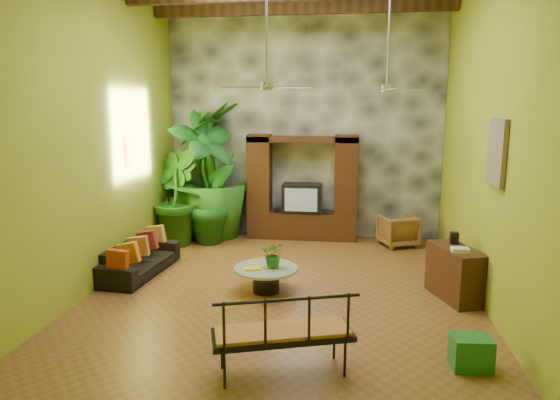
# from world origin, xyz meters

# --- Properties ---
(ground) EXTENTS (7.00, 7.00, 0.00)m
(ground) POSITION_xyz_m (0.00, 0.00, 0.00)
(ground) COLOR brown
(ground) RESTS_ON ground
(back_wall) EXTENTS (6.00, 0.02, 5.00)m
(back_wall) POSITION_xyz_m (0.00, 3.50, 2.50)
(back_wall) COLOR olive
(back_wall) RESTS_ON ground
(left_wall) EXTENTS (0.02, 7.00, 5.00)m
(left_wall) POSITION_xyz_m (-3.00, 0.00, 2.50)
(left_wall) COLOR olive
(left_wall) RESTS_ON ground
(right_wall) EXTENTS (0.02, 7.00, 5.00)m
(right_wall) POSITION_xyz_m (3.00, 0.00, 2.50)
(right_wall) COLOR olive
(right_wall) RESTS_ON ground
(stone_accent_wall) EXTENTS (5.98, 0.10, 4.98)m
(stone_accent_wall) POSITION_xyz_m (0.00, 3.44, 2.50)
(stone_accent_wall) COLOR #3A3C42
(stone_accent_wall) RESTS_ON ground
(entertainment_center) EXTENTS (2.40, 0.55, 2.30)m
(entertainment_center) POSITION_xyz_m (0.00, 3.14, 0.97)
(entertainment_center) COLOR #33170E
(entertainment_center) RESTS_ON ground
(ceiling_fan_front) EXTENTS (1.28, 1.28, 1.86)m
(ceiling_fan_front) POSITION_xyz_m (-0.20, -0.40, 3.40)
(ceiling_fan_front) COLOR #AFB0B4
(ceiling_fan_front) RESTS_ON ceiling
(ceiling_fan_back) EXTENTS (1.28, 1.28, 1.86)m
(ceiling_fan_back) POSITION_xyz_m (1.60, 1.20, 3.40)
(ceiling_fan_back) COLOR #AFB0B4
(ceiling_fan_back) RESTS_ON ceiling
(wall_art_mask) EXTENTS (0.06, 0.32, 0.55)m
(wall_art_mask) POSITION_xyz_m (-2.96, 1.00, 2.10)
(wall_art_mask) COLOR yellow
(wall_art_mask) RESTS_ON left_wall
(wall_art_painting) EXTENTS (0.06, 0.70, 0.90)m
(wall_art_painting) POSITION_xyz_m (2.96, -0.60, 2.30)
(wall_art_painting) COLOR #276791
(wall_art_painting) RESTS_ON right_wall
(sofa) EXTENTS (0.88, 1.91, 0.54)m
(sofa) POSITION_xyz_m (-2.61, 0.35, 0.27)
(sofa) COLOR black
(sofa) RESTS_ON ground
(wicker_armchair) EXTENTS (0.91, 0.92, 0.65)m
(wicker_armchair) POSITION_xyz_m (2.06, 2.80, 0.33)
(wicker_armchair) COLOR olive
(wicker_armchair) RESTS_ON ground
(tall_plant_a) EXTENTS (1.76, 1.78, 2.84)m
(tall_plant_a) POSITION_xyz_m (-1.97, 2.42, 1.42)
(tall_plant_a) COLOR #16561A
(tall_plant_a) RESTS_ON ground
(tall_plant_b) EXTENTS (1.35, 1.41, 2.01)m
(tall_plant_b) POSITION_xyz_m (-2.65, 2.34, 1.01)
(tall_plant_b) COLOR #225E18
(tall_plant_b) RESTS_ON ground
(tall_plant_c) EXTENTS (1.91, 1.91, 2.99)m
(tall_plant_c) POSITION_xyz_m (-2.02, 3.05, 1.49)
(tall_plant_c) COLOR #26671B
(tall_plant_c) RESTS_ON ground
(coffee_table) EXTENTS (1.01, 1.01, 0.40)m
(coffee_table) POSITION_xyz_m (-0.26, -0.17, 0.26)
(coffee_table) COLOR black
(coffee_table) RESTS_ON ground
(centerpiece_plant) EXTENTS (0.39, 0.34, 0.42)m
(centerpiece_plant) POSITION_xyz_m (-0.14, -0.15, 0.61)
(centerpiece_plant) COLOR #236119
(centerpiece_plant) RESTS_ON coffee_table
(yellow_tray) EXTENTS (0.30, 0.25, 0.03)m
(yellow_tray) POSITION_xyz_m (-0.45, -0.30, 0.41)
(yellow_tray) COLOR gold
(yellow_tray) RESTS_ON coffee_table
(iron_bench) EXTENTS (1.62, 1.02, 0.57)m
(iron_bench) POSITION_xyz_m (0.32, -2.66, 0.54)
(iron_bench) COLOR black
(iron_bench) RESTS_ON ground
(side_console) EXTENTS (0.77, 1.10, 0.81)m
(side_console) POSITION_xyz_m (2.65, -0.08, 0.40)
(side_console) COLOR #3D2513
(side_console) RESTS_ON ground
(green_bin) EXTENTS (0.46, 0.36, 0.38)m
(green_bin) POSITION_xyz_m (2.41, -2.19, 0.19)
(green_bin) COLOR #217C31
(green_bin) RESTS_ON ground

